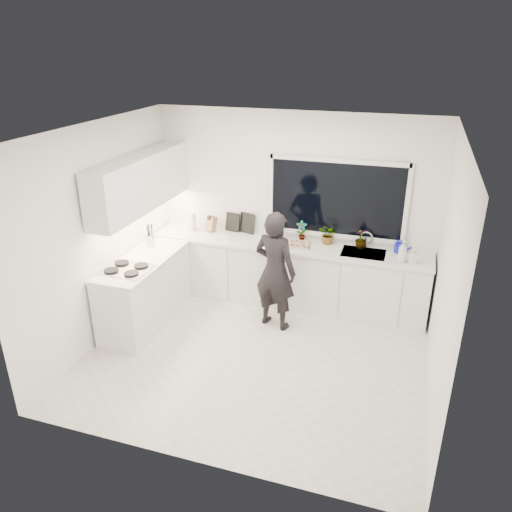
% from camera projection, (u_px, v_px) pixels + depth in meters
% --- Properties ---
extents(floor, '(4.00, 3.50, 0.02)m').
position_uv_depth(floor, '(256.00, 357.00, 6.09)').
color(floor, beige).
rests_on(floor, ground).
extents(wall_back, '(4.00, 0.02, 2.70)m').
position_uv_depth(wall_back, '(294.00, 208.00, 7.08)').
color(wall_back, white).
rests_on(wall_back, ground).
extents(wall_left, '(0.02, 3.50, 2.70)m').
position_uv_depth(wall_left, '(100.00, 235.00, 6.11)').
color(wall_left, white).
rests_on(wall_left, ground).
extents(wall_right, '(0.02, 3.50, 2.70)m').
position_uv_depth(wall_right, '(447.00, 279.00, 4.98)').
color(wall_right, white).
rests_on(wall_right, ground).
extents(ceiling, '(4.00, 3.50, 0.02)m').
position_uv_depth(ceiling, '(256.00, 130.00, 5.00)').
color(ceiling, white).
rests_on(ceiling, wall_back).
extents(window, '(1.80, 0.02, 1.00)m').
position_uv_depth(window, '(336.00, 199.00, 6.80)').
color(window, black).
rests_on(window, wall_back).
extents(base_cabinets_back, '(3.92, 0.58, 0.88)m').
position_uv_depth(base_cabinets_back, '(287.00, 275.00, 7.18)').
color(base_cabinets_back, white).
rests_on(base_cabinets_back, floor).
extents(base_cabinets_left, '(0.58, 1.60, 0.88)m').
position_uv_depth(base_cabinets_left, '(146.00, 292.00, 6.69)').
color(base_cabinets_left, white).
rests_on(base_cabinets_left, floor).
extents(countertop_back, '(3.94, 0.62, 0.04)m').
position_uv_depth(countertop_back, '(287.00, 245.00, 6.98)').
color(countertop_back, silver).
rests_on(countertop_back, base_cabinets_back).
extents(countertop_left, '(0.62, 1.60, 0.04)m').
position_uv_depth(countertop_left, '(142.00, 261.00, 6.50)').
color(countertop_left, silver).
rests_on(countertop_left, base_cabinets_left).
extents(upper_cabinets, '(0.34, 2.10, 0.70)m').
position_uv_depth(upper_cabinets, '(141.00, 182.00, 6.46)').
color(upper_cabinets, white).
rests_on(upper_cabinets, wall_left).
extents(sink, '(0.58, 0.42, 0.14)m').
position_uv_depth(sink, '(363.00, 256.00, 6.71)').
color(sink, silver).
rests_on(sink, countertop_back).
extents(faucet, '(0.03, 0.03, 0.22)m').
position_uv_depth(faucet, '(366.00, 240.00, 6.82)').
color(faucet, silver).
rests_on(faucet, countertop_back).
extents(stovetop, '(0.56, 0.48, 0.03)m').
position_uv_depth(stovetop, '(127.00, 269.00, 6.19)').
color(stovetop, black).
rests_on(stovetop, countertop_left).
extents(person, '(0.67, 0.52, 1.61)m').
position_uv_depth(person, '(275.00, 271.00, 6.44)').
color(person, black).
rests_on(person, floor).
extents(pizza_tray, '(0.44, 0.34, 0.03)m').
position_uv_depth(pizza_tray, '(295.00, 244.00, 6.92)').
color(pizza_tray, silver).
rests_on(pizza_tray, countertop_back).
extents(pizza, '(0.40, 0.31, 0.01)m').
position_uv_depth(pizza, '(295.00, 243.00, 6.91)').
color(pizza, red).
rests_on(pizza, pizza_tray).
extents(watering_can, '(0.15, 0.15, 0.13)m').
position_uv_depth(watering_can, '(399.00, 248.00, 6.67)').
color(watering_can, '#131BB2').
rests_on(watering_can, countertop_back).
extents(paper_towel_roll, '(0.14, 0.14, 0.26)m').
position_uv_depth(paper_towel_roll, '(192.00, 222.00, 7.44)').
color(paper_towel_roll, silver).
rests_on(paper_towel_roll, countertop_back).
extents(knife_block, '(0.16, 0.14, 0.22)m').
position_uv_depth(knife_block, '(211.00, 224.00, 7.40)').
color(knife_block, olive).
rests_on(knife_block, countertop_back).
extents(utensil_crock, '(0.16, 0.16, 0.16)m').
position_uv_depth(utensil_crock, '(151.00, 240.00, 6.89)').
color(utensil_crock, '#ADADB1').
rests_on(utensil_crock, countertop_left).
extents(picture_frame_large, '(0.22, 0.05, 0.28)m').
position_uv_depth(picture_frame_large, '(233.00, 222.00, 7.39)').
color(picture_frame_large, black).
rests_on(picture_frame_large, countertop_back).
extents(picture_frame_small, '(0.25, 0.09, 0.30)m').
position_uv_depth(picture_frame_small, '(247.00, 223.00, 7.32)').
color(picture_frame_small, black).
rests_on(picture_frame_small, countertop_back).
extents(herb_plants, '(1.30, 0.32, 0.30)m').
position_uv_depth(herb_plants, '(324.00, 234.00, 6.93)').
color(herb_plants, '#26662D').
rests_on(herb_plants, countertop_back).
extents(soap_bottles, '(0.24, 0.11, 0.29)m').
position_uv_depth(soap_bottles, '(406.00, 253.00, 6.35)').
color(soap_bottles, '#D8BF66').
rests_on(soap_bottles, countertop_back).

